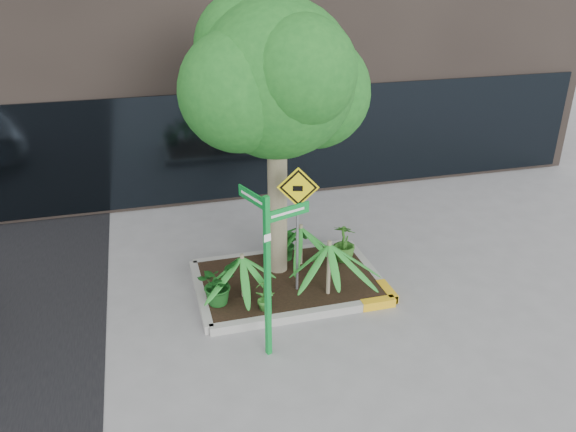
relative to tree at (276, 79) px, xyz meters
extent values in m
plane|color=gray|center=(-0.11, -0.70, -3.68)|extent=(80.00, 80.00, 0.00)
cube|color=#9E9E99|center=(0.09, 0.70, -3.60)|extent=(3.20, 0.15, 0.15)
cube|color=#9E9E99|center=(0.09, -1.50, -3.60)|extent=(3.20, 0.15, 0.15)
cube|color=#9E9E99|center=(-1.51, -0.40, -3.60)|extent=(0.15, 2.20, 0.15)
cube|color=#9E9E99|center=(1.69, -0.40, -3.60)|extent=(0.15, 2.20, 0.15)
cube|color=yellow|center=(1.39, -1.50, -3.60)|extent=(0.60, 0.17, 0.15)
cube|color=black|center=(0.09, -0.40, -3.56)|extent=(3.05, 2.05, 0.06)
cylinder|color=gray|center=(0.00, -0.02, -2.05)|extent=(0.35, 0.35, 3.25)
cylinder|color=gray|center=(0.11, -0.02, -0.86)|extent=(0.62, 0.17, 1.06)
sphere|color=#195A1C|center=(0.00, -0.02, 0.00)|extent=(2.60, 2.60, 2.60)
sphere|color=#195A1C|center=(0.76, 0.31, -0.32)|extent=(1.95, 1.95, 1.95)
sphere|color=#195A1C|center=(-0.65, -0.23, -0.10)|extent=(1.95, 1.95, 1.95)
sphere|color=#195A1C|center=(0.22, -0.67, 0.22)|extent=(1.73, 1.73, 1.73)
sphere|color=#195A1C|center=(-0.32, 0.52, 0.44)|extent=(1.84, 1.84, 1.84)
cylinder|color=gray|center=(0.63, -1.07, -3.02)|extent=(0.07, 0.07, 1.02)
cylinder|color=gray|center=(-0.81, -0.77, -3.12)|extent=(0.07, 0.07, 0.82)
cylinder|color=gray|center=(0.47, 0.06, -3.12)|extent=(0.07, 0.07, 0.82)
imported|color=#164F19|center=(-1.26, -0.84, -3.16)|extent=(0.95, 0.95, 0.75)
imported|color=#2A601C|center=(1.31, -0.02, -3.15)|extent=(0.59, 0.59, 0.75)
imported|color=#2D7123|center=(-0.56, -1.25, -3.21)|extent=(0.47, 0.47, 0.65)
imported|color=#1A5D1E|center=(0.28, 0.26, -3.19)|extent=(0.52, 0.52, 0.68)
cube|color=#0D9934|center=(-0.71, -2.20, -2.39)|extent=(0.09, 0.09, 2.59)
cube|color=#0D9934|center=(-0.38, -2.08, -1.41)|extent=(0.69, 0.26, 0.17)
cube|color=#0D9934|center=(-0.83, -1.87, -1.23)|extent=(0.26, 0.69, 0.17)
cube|color=white|center=(-0.38, -2.10, -1.41)|extent=(0.52, 0.19, 0.04)
cube|color=white|center=(-0.84, -1.87, -1.23)|extent=(0.19, 0.52, 0.04)
cube|color=white|center=(-0.71, -2.24, -1.69)|extent=(0.11, 0.04, 0.11)
cylinder|color=slate|center=(0.16, -0.73, -2.49)|extent=(0.10, 0.19, 2.08)
cube|color=yellow|center=(0.16, -0.75, -1.61)|extent=(0.68, 0.21, 0.70)
cube|color=black|center=(0.16, -0.77, -1.61)|extent=(0.60, 0.17, 0.62)
cube|color=yellow|center=(0.16, -0.77, -1.61)|extent=(0.51, 0.15, 0.53)
cube|color=black|center=(0.15, -0.78, -1.63)|extent=(0.16, 0.05, 0.09)
camera|label=1|loc=(-2.25, -8.90, 1.79)|focal=35.00mm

